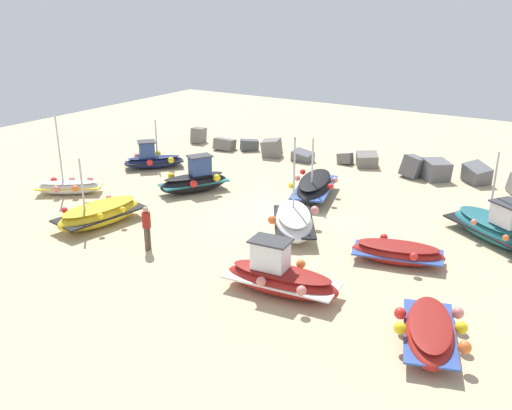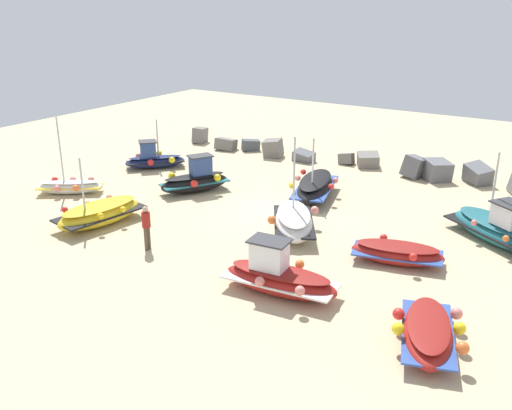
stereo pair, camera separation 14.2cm
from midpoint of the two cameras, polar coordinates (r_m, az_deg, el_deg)
ground_plane at (r=25.12m, az=3.06°, el=-0.60°), size 52.74×52.74×0.00m
fishing_boat_0 at (r=26.67m, az=6.18°, el=1.82°), size 2.55×4.45×3.09m
fishing_boat_1 at (r=24.32m, az=-15.43°, el=-0.82°), size 2.23×4.05×3.04m
fishing_boat_2 at (r=23.73m, az=23.70°, el=-2.22°), size 4.67×3.91×3.51m
fishing_boat_3 at (r=18.06m, az=2.55°, el=-7.30°), size 3.95×1.95×1.80m
fishing_boat_4 at (r=16.33m, az=17.34°, el=-12.23°), size 2.38×3.64×0.83m
fishing_boat_5 at (r=27.56m, az=-6.04°, el=2.53°), size 2.74×3.58×1.84m
fishing_boat_6 at (r=22.58m, az=4.03°, el=-1.67°), size 3.22×3.91×3.88m
fishing_boat_7 at (r=28.68m, az=-18.26°, el=1.82°), size 3.18×2.71×3.86m
fishing_boat_8 at (r=20.71m, az=14.37°, el=-4.75°), size 3.47×2.01×0.80m
fishing_boat_9 at (r=31.99m, az=-10.20°, el=4.60°), size 3.19×3.28×2.78m
person_walking at (r=21.27m, az=-10.91°, el=-1.99°), size 0.32×0.32×1.73m
breakwater_rocks at (r=31.85m, az=11.33°, el=4.38°), size 23.50×2.75×1.43m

